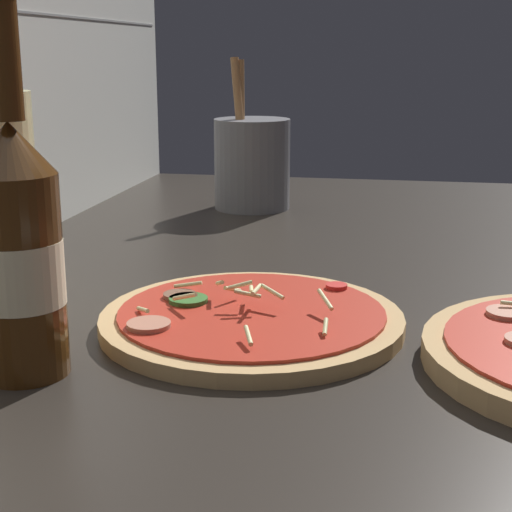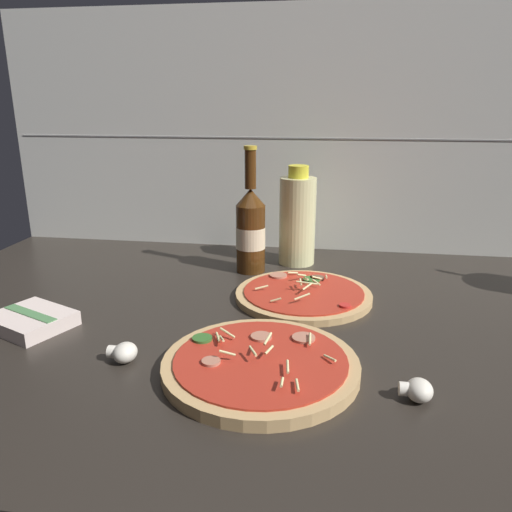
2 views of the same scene
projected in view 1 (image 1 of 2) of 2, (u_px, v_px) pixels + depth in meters
counter_slab at (382, 340)px, 67.65cm from camera, size 160.00×90.00×2.50cm
pizza_far at (251, 319)px, 66.91cm from camera, size 25.93×25.93×4.02cm
beer_bottle at (17, 246)px, 55.24cm from camera, size 6.39×6.39×27.26cm
utensil_crock at (252, 163)px, 116.39cm from camera, size 11.24×11.24×22.13cm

